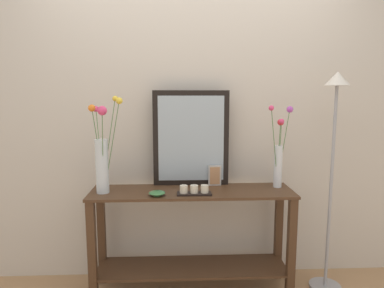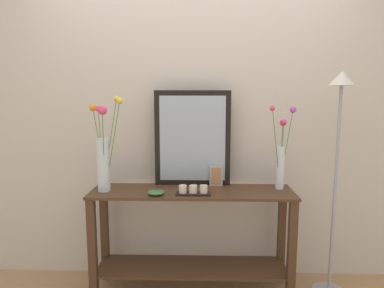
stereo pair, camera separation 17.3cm
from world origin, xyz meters
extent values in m
cube|color=beige|center=(0.00, 0.32, 1.35)|extent=(6.40, 0.08, 2.70)
cube|color=#472D1C|center=(0.00, 0.00, 0.78)|extent=(1.49, 0.39, 0.02)
cube|color=#472D1C|center=(0.00, 0.00, 0.19)|extent=(1.43, 0.35, 0.02)
cube|color=#472D1C|center=(-0.71, -0.16, 0.39)|extent=(0.06, 0.06, 0.77)
cube|color=#472D1C|center=(0.71, -0.16, 0.39)|extent=(0.06, 0.06, 0.77)
cube|color=#472D1C|center=(-0.71, 0.16, 0.39)|extent=(0.06, 0.06, 0.77)
cube|color=#472D1C|center=(0.71, 0.16, 0.39)|extent=(0.06, 0.06, 0.77)
cube|color=black|center=(0.00, 0.17, 1.16)|extent=(0.58, 0.03, 0.73)
cube|color=#9EADB7|center=(0.00, 0.15, 1.16)|extent=(0.50, 0.00, 0.65)
cylinder|color=silver|center=(-0.64, -0.02, 0.99)|extent=(0.09, 0.09, 0.39)
cylinder|color=#4C753D|center=(-0.59, -0.01, 1.14)|extent=(0.11, 0.06, 0.65)
sphere|color=yellow|center=(-0.54, 0.02, 1.47)|extent=(0.04, 0.04, 0.04)
cylinder|color=#4C753D|center=(-0.66, -0.01, 1.10)|extent=(0.06, 0.08, 0.58)
sphere|color=#EA4275|center=(-0.68, 0.03, 1.39)|extent=(0.04, 0.04, 0.04)
cylinder|color=#4C753D|center=(-0.66, -0.05, 1.11)|extent=(0.06, 0.06, 0.59)
sphere|color=orange|center=(-0.69, -0.07, 1.40)|extent=(0.05, 0.05, 0.05)
cylinder|color=#4C753D|center=(-0.57, -0.04, 1.13)|extent=(0.13, 0.03, 0.64)
sphere|color=yellow|center=(-0.50, -0.05, 1.45)|extent=(0.05, 0.05, 0.05)
cylinder|color=#4C753D|center=(-0.62, -0.07, 1.10)|extent=(0.04, 0.13, 0.58)
sphere|color=#EA4275|center=(-0.60, -0.14, 1.39)|extent=(0.06, 0.06, 0.06)
cylinder|color=silver|center=(0.66, 0.07, 0.95)|extent=(0.06, 0.06, 0.32)
cylinder|color=#4C753D|center=(0.66, 0.07, 1.05)|extent=(0.03, 0.03, 0.48)
sphere|color=red|center=(0.67, 0.08, 1.29)|extent=(0.05, 0.05, 0.05)
cylinder|color=#4C753D|center=(0.70, 0.10, 1.10)|extent=(0.09, 0.05, 0.57)
sphere|color=#B24CB7|center=(0.75, 0.12, 1.38)|extent=(0.05, 0.05, 0.05)
cylinder|color=#4C753D|center=(0.61, 0.02, 1.11)|extent=(0.10, 0.11, 0.59)
sphere|color=#EA4275|center=(0.56, -0.03, 1.40)|extent=(0.04, 0.04, 0.04)
cylinder|color=#4C753D|center=(0.66, 0.07, 1.05)|extent=(0.02, 0.01, 0.48)
sphere|color=#EA4275|center=(0.67, 0.07, 1.30)|extent=(0.04, 0.04, 0.04)
cube|color=black|center=(0.01, -0.10, 0.80)|extent=(0.24, 0.09, 0.01)
cylinder|color=beige|center=(-0.06, -0.10, 0.83)|extent=(0.06, 0.06, 0.05)
cylinder|color=beige|center=(0.01, -0.10, 0.83)|extent=(0.06, 0.06, 0.05)
cylinder|color=beige|center=(0.08, -0.10, 0.83)|extent=(0.06, 0.06, 0.05)
cube|color=#B7B2AD|center=(0.18, 0.13, 0.87)|extent=(0.10, 0.01, 0.16)
cube|color=#B07B51|center=(0.18, 0.13, 0.87)|extent=(0.08, 0.00, 0.13)
cylinder|color=#38703D|center=(-0.25, -0.12, 0.80)|extent=(0.05, 0.05, 0.01)
ellipsoid|color=#38703D|center=(-0.25, -0.12, 0.81)|extent=(0.12, 0.12, 0.03)
cylinder|color=#9E9EA3|center=(1.04, -0.01, 0.79)|extent=(0.02, 0.02, 1.54)
cone|color=beige|center=(1.04, -0.01, 1.61)|extent=(0.18, 0.18, 0.10)
camera|label=1|loc=(-0.11, -2.46, 1.50)|focal=32.33mm
camera|label=2|loc=(0.06, -2.46, 1.50)|focal=32.33mm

